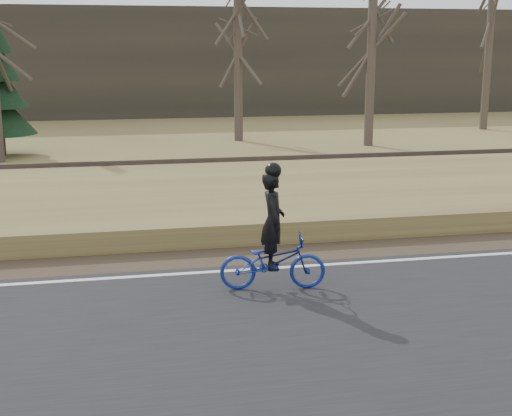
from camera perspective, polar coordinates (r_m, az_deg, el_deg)
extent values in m
plane|color=olive|center=(12.26, -17.39, -6.33)|extent=(120.00, 120.00, 0.00)
cube|color=black|center=(9.93, -18.79, -10.84)|extent=(120.00, 6.00, 0.06)
cube|color=silver|center=(12.42, -17.33, -5.75)|extent=(120.00, 0.12, 0.01)
cube|color=#473A2B|center=(13.39, -16.91, -4.59)|extent=(120.00, 1.60, 0.04)
cube|color=olive|center=(16.22, -16.05, -0.79)|extent=(120.00, 5.00, 0.44)
cube|color=slate|center=(19.93, -15.27, 1.75)|extent=(120.00, 3.00, 0.45)
cube|color=black|center=(19.88, -15.32, 2.59)|extent=(120.00, 2.40, 0.14)
cube|color=brown|center=(19.14, -15.47, 2.64)|extent=(120.00, 0.07, 0.15)
cube|color=brown|center=(20.56, -15.22, 3.33)|extent=(120.00, 0.07, 0.15)
cube|color=#383328|center=(41.57, -13.70, 11.24)|extent=(120.00, 4.00, 6.00)
imported|color=navy|center=(11.49, 1.34, -4.34)|extent=(1.77, 0.82, 0.89)
imported|color=black|center=(11.31, 1.36, -1.01)|extent=(0.45, 0.62, 1.57)
sphere|color=black|center=(11.14, 1.38, 3.01)|extent=(0.26, 0.26, 0.26)
cylinder|color=#51473B|center=(29.99, -1.44, 12.41)|extent=(0.36, 0.36, 7.36)
cylinder|color=#51473B|center=(28.82, 9.20, 11.88)|extent=(0.36, 0.36, 7.00)
cylinder|color=#51473B|center=(35.86, 18.20, 13.20)|extent=(0.36, 0.36, 9.03)
cylinder|color=#51473B|center=(27.58, -19.69, 5.05)|extent=(0.28, 0.28, 1.04)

